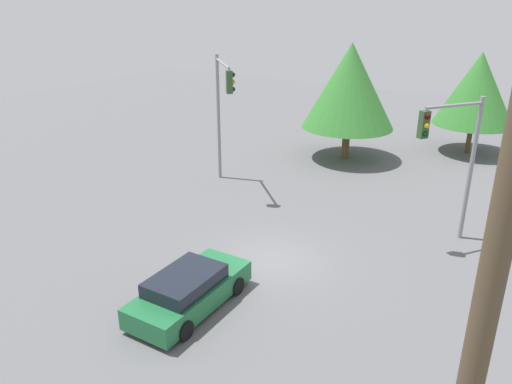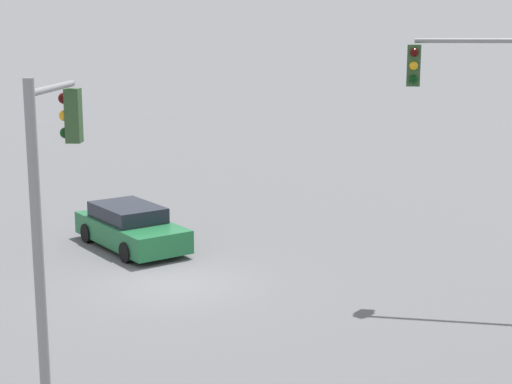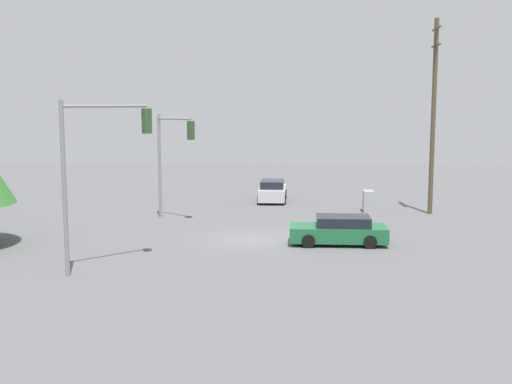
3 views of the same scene
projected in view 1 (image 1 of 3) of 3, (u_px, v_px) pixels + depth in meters
ground_plane at (272, 261)px, 19.80m from camera, size 80.00×80.00×0.00m
sedan_green at (189, 290)px, 16.62m from camera, size 2.03×4.67×1.38m
traffic_signal_main at (453, 148)px, 19.78m from camera, size 1.94×2.48×6.15m
traffic_signal_cross at (222, 101)px, 25.77m from camera, size 2.93×3.00×6.92m
utility_pole_tall at (474, 363)px, 5.29m from camera, size 2.20×0.28×11.81m
tree_right at (477, 89)px, 31.79m from camera, size 5.02×5.02×6.53m
tree_behind at (350, 86)px, 30.52m from camera, size 5.69×5.69×7.20m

